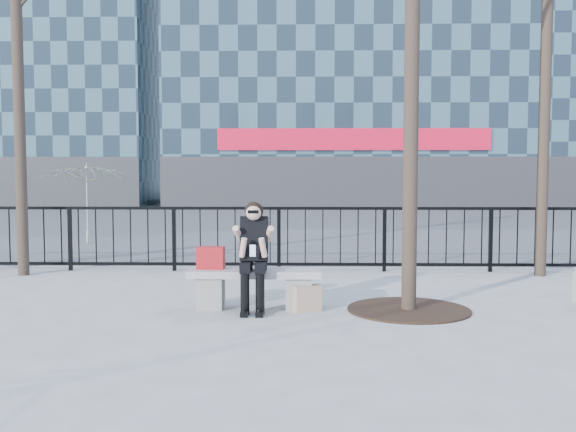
{
  "coord_description": "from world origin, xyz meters",
  "views": [
    {
      "loc": [
        0.58,
        -7.89,
        1.7
      ],
      "look_at": [
        0.4,
        0.8,
        1.1
      ],
      "focal_mm": 40.0,
      "sensor_mm": 36.0,
      "label": 1
    }
  ],
  "objects": [
    {
      "name": "shopping_bag",
      "position": [
        0.65,
        -0.2,
        0.16
      ],
      "size": [
        0.36,
        0.25,
        0.32
      ],
      "primitive_type": "cube",
      "rotation": [
        0.0,
        0.0,
        0.43
      ],
      "color": "tan",
      "rests_on": "ground"
    },
    {
      "name": "railing",
      "position": [
        0.0,
        3.0,
        0.55
      ],
      "size": [
        14.0,
        0.06,
        1.1
      ],
      "color": "black",
      "rests_on": "ground"
    },
    {
      "name": "ground",
      "position": [
        0.0,
        0.0,
        0.0
      ],
      "size": [
        120.0,
        120.0,
        0.0
      ],
      "primitive_type": "plane",
      "color": "gray",
      "rests_on": "ground"
    },
    {
      "name": "handbag",
      "position": [
        -0.55,
        0.02,
        0.63
      ],
      "size": [
        0.35,
        0.19,
        0.28
      ],
      "primitive_type": "cube",
      "rotation": [
        0.0,
        0.0,
        -0.08
      ],
      "color": "#A91419",
      "rests_on": "bench_main"
    },
    {
      "name": "seated_woman",
      "position": [
        0.0,
        -0.16,
        0.67
      ],
      "size": [
        0.5,
        0.64,
        1.34
      ],
      "color": "black",
      "rests_on": "ground"
    },
    {
      "name": "street_surface",
      "position": [
        0.0,
        15.0,
        0.0
      ],
      "size": [
        60.0,
        23.0,
        0.01
      ],
      "primitive_type": "cube",
      "color": "#474747",
      "rests_on": "ground"
    },
    {
      "name": "bench_main",
      "position": [
        0.0,
        0.0,
        0.3
      ],
      "size": [
        1.65,
        0.46,
        0.49
      ],
      "color": "slate",
      "rests_on": "ground"
    },
    {
      "name": "vendor_umbrella",
      "position": [
        -4.47,
        7.05,
        0.96
      ],
      "size": [
        2.11,
        2.15,
        1.92
      ],
      "primitive_type": "imported",
      "rotation": [
        0.0,
        0.0,
        -0.01
      ],
      "color": "yellow",
      "rests_on": "ground"
    },
    {
      "name": "tree_grate",
      "position": [
        1.9,
        -0.1,
        0.01
      ],
      "size": [
        1.5,
        1.5,
        0.02
      ],
      "primitive_type": "cylinder",
      "color": "black",
      "rests_on": "ground"
    }
  ]
}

